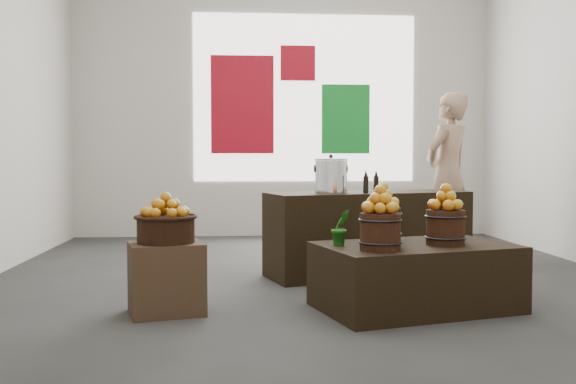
{
  "coord_description": "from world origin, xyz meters",
  "views": [
    {
      "loc": [
        -0.66,
        -5.81,
        1.13
      ],
      "look_at": [
        -0.24,
        -0.4,
        0.84
      ],
      "focal_mm": 40.0,
      "sensor_mm": 36.0,
      "label": 1
    }
  ],
  "objects": [
    {
      "name": "apples_in_basket",
      "position": [
        -1.19,
        -1.14,
        0.79
      ],
      "size": [
        0.32,
        0.32,
        0.17
      ],
      "primitive_type": null,
      "color": "#A91205",
      "rests_on": "wicker_basket"
    },
    {
      "name": "herb_garnish_right",
      "position": [
        0.99,
        -0.84,
        0.63
      ],
      "size": [
        0.33,
        0.31,
        0.29
      ],
      "primitive_type": "imported",
      "rotation": [
        0.0,
        0.0,
        0.38
      ],
      "color": "#186314",
      "rests_on": "display_table"
    },
    {
      "name": "display_table",
      "position": [
        0.66,
        -1.15,
        0.24
      ],
      "size": [
        1.59,
        1.21,
        0.49
      ],
      "primitive_type": "cube",
      "rotation": [
        0.0,
        0.0,
        0.26
      ],
      "color": "black",
      "rests_on": "ground"
    },
    {
      "name": "stock_pot_left",
      "position": [
        0.21,
        0.18,
        0.95
      ],
      "size": [
        0.3,
        0.3,
        0.3
      ],
      "primitive_type": "cylinder",
      "color": "silver",
      "rests_on": "counter"
    },
    {
      "name": "deco_red_left",
      "position": [
        -0.6,
        3.47,
        1.9
      ],
      "size": [
        0.9,
        0.04,
        1.4
      ],
      "primitive_type": "cube",
      "color": "maroon",
      "rests_on": "back_wall"
    },
    {
      "name": "wicker_basket",
      "position": [
        -1.19,
        -1.14,
        0.61
      ],
      "size": [
        0.41,
        0.41,
        0.19
      ],
      "primitive_type": "cylinder",
      "color": "black",
      "rests_on": "crate"
    },
    {
      "name": "shopper",
      "position": [
        1.82,
        1.62,
        0.95
      ],
      "size": [
        0.83,
        0.79,
        1.91
      ],
      "primitive_type": "imported",
      "rotation": [
        0.0,
        0.0,
        3.82
      ],
      "color": "#9F7B61",
      "rests_on": "ground"
    },
    {
      "name": "back_wall",
      "position": [
        0.0,
        3.5,
        2.0
      ],
      "size": [
        6.0,
        0.04,
        4.0
      ],
      "primitive_type": "cube",
      "color": "beige",
      "rests_on": "ground"
    },
    {
      "name": "apples_in_bucket_front_right",
      "position": [
        0.86,
        -1.2,
        0.84
      ],
      "size": [
        0.21,
        0.21,
        0.19
      ],
      "primitive_type": null,
      "color": "#A91205",
      "rests_on": "apple_bucket_front_right"
    },
    {
      "name": "back_opening",
      "position": [
        0.3,
        3.48,
        2.0
      ],
      "size": [
        3.2,
        0.02,
        2.4
      ],
      "primitive_type": "cube",
      "color": "white",
      "rests_on": "back_wall"
    },
    {
      "name": "herb_garnish_left",
      "position": [
        0.09,
        -1.15,
        0.62
      ],
      "size": [
        0.18,
        0.16,
        0.26
      ],
      "primitive_type": "imported",
      "rotation": [
        0.0,
        0.0,
        0.4
      ],
      "color": "#186314",
      "rests_on": "display_table"
    },
    {
      "name": "apple_bucket_rear",
      "position": [
        0.45,
        -0.93,
        0.62
      ],
      "size": [
        0.28,
        0.28,
        0.26
      ],
      "primitive_type": "cylinder",
      "color": "#35180E",
      "rests_on": "display_table"
    },
    {
      "name": "ground",
      "position": [
        0.0,
        0.0,
        0.0
      ],
      "size": [
        7.0,
        7.0,
        0.0
      ],
      "primitive_type": "plane",
      "color": "#333331",
      "rests_on": "ground"
    },
    {
      "name": "apples_in_bucket_front_left",
      "position": [
        0.32,
        -1.44,
        0.84
      ],
      "size": [
        0.21,
        0.21,
        0.19
      ],
      "primitive_type": null,
      "color": "#A91205",
      "rests_on": "apple_bucket_front_left"
    },
    {
      "name": "crate",
      "position": [
        -1.19,
        -1.14,
        0.26
      ],
      "size": [
        0.61,
        0.54,
        0.52
      ],
      "primitive_type": "cube",
      "rotation": [
        0.0,
        0.0,
        0.25
      ],
      "color": "#4E3724",
      "rests_on": "ground"
    },
    {
      "name": "apples_in_bucket_rear",
      "position": [
        0.45,
        -0.93,
        0.84
      ],
      "size": [
        0.21,
        0.21,
        0.19
      ],
      "primitive_type": null,
      "color": "#A91205",
      "rests_on": "apple_bucket_rear"
    },
    {
      "name": "apple_bucket_front_left",
      "position": [
        0.32,
        -1.44,
        0.62
      ],
      "size": [
        0.28,
        0.28,
        0.26
      ],
      "primitive_type": "cylinder",
      "color": "#35180E",
      "rests_on": "display_table"
    },
    {
      "name": "oil_cruets",
      "position": [
        0.65,
        0.1,
        0.91
      ],
      "size": [
        0.15,
        0.09,
        0.22
      ],
      "primitive_type": null,
      "rotation": [
        0.0,
        0.0,
        0.29
      ],
      "color": "black",
      "rests_on": "counter"
    },
    {
      "name": "counter",
      "position": [
        0.59,
        0.29,
        0.4
      ],
      "size": [
        2.06,
        1.15,
        0.8
      ],
      "primitive_type": "cube",
      "rotation": [
        0.0,
        0.0,
        0.29
      ],
      "color": "black",
      "rests_on": "ground"
    },
    {
      "name": "apple_bucket_front_right",
      "position": [
        0.86,
        -1.2,
        0.62
      ],
      "size": [
        0.28,
        0.28,
        0.26
      ],
      "primitive_type": "cylinder",
      "color": "#35180E",
      "rests_on": "display_table"
    },
    {
      "name": "deco_green_right",
      "position": [
        0.9,
        3.47,
        1.7
      ],
      "size": [
        0.7,
        0.04,
        1.0
      ],
      "primitive_type": "cube",
      "color": "#137B26",
      "rests_on": "back_wall"
    },
    {
      "name": "deco_red_upper",
      "position": [
        0.2,
        3.47,
        2.5
      ],
      "size": [
        0.5,
        0.04,
        0.5
      ],
      "primitive_type": "cube",
      "color": "maroon",
      "rests_on": "back_wall"
    }
  ]
}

